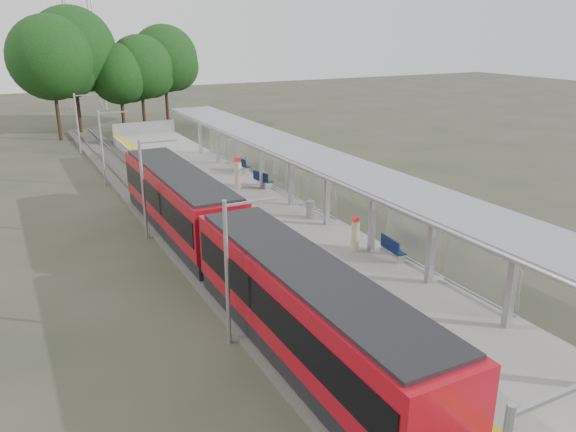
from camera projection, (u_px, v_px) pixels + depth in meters
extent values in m
plane|color=#474438|center=(506.00, 400.00, 17.20)|extent=(200.00, 200.00, 0.00)
cube|color=#59544C|center=(174.00, 225.00, 32.02)|extent=(3.00, 70.00, 0.24)
cube|color=gray|center=(246.00, 208.00, 33.86)|extent=(6.00, 50.00, 1.00)
cube|color=gold|center=(206.00, 206.00, 32.59)|extent=(0.60, 50.00, 0.02)
cube|color=#9EA0A5|center=(144.00, 128.00, 54.50)|extent=(6.00, 0.10, 1.20)
cube|color=black|center=(306.00, 347.00, 18.85)|extent=(2.50, 13.50, 0.70)
cube|color=#9F0B16|center=(307.00, 304.00, 18.34)|extent=(2.65, 13.50, 2.50)
cube|color=black|center=(307.00, 303.00, 18.32)|extent=(2.72, 12.96, 1.20)
cube|color=black|center=(307.00, 268.00, 17.92)|extent=(2.40, 12.82, 0.15)
cube|color=#0E828D|center=(342.00, 300.00, 18.98)|extent=(0.04, 1.30, 2.00)
cube|color=black|center=(181.00, 224.00, 30.71)|extent=(2.50, 13.50, 0.70)
cube|color=#9F0B16|center=(179.00, 196.00, 30.20)|extent=(2.65, 13.50, 2.50)
cube|color=black|center=(179.00, 195.00, 30.18)|extent=(2.72, 12.96, 1.20)
cube|color=black|center=(177.00, 172.00, 29.78)|extent=(2.40, 12.83, 0.15)
cube|color=#0E828D|center=(203.00, 195.00, 30.84)|extent=(0.04, 1.30, 2.00)
cylinder|color=black|center=(211.00, 259.00, 26.83)|extent=(2.20, 0.70, 0.70)
cube|color=black|center=(227.00, 242.00, 24.35)|extent=(2.30, 0.80, 2.40)
cube|color=#9EA0A5|center=(512.00, 281.00, 18.88)|extent=(0.25, 0.25, 3.50)
cube|color=#9EA0A5|center=(432.00, 242.00, 22.24)|extent=(0.25, 0.25, 3.50)
cube|color=#9EA0A5|center=(373.00, 214.00, 25.61)|extent=(0.25, 0.25, 3.50)
cube|color=#9EA0A5|center=(327.00, 193.00, 28.97)|extent=(0.25, 0.25, 3.50)
cube|color=#9EA0A5|center=(291.00, 175.00, 32.34)|extent=(0.25, 0.25, 3.50)
cube|color=#9EA0A5|center=(262.00, 161.00, 35.70)|extent=(0.25, 0.25, 3.50)
cube|color=#9EA0A5|center=(238.00, 150.00, 39.07)|extent=(0.25, 0.25, 3.50)
cube|color=#9EA0A5|center=(217.00, 140.00, 42.43)|extent=(0.25, 0.25, 3.50)
cube|color=#9EA0A5|center=(200.00, 132.00, 45.80)|extent=(0.25, 0.25, 3.50)
cube|color=gray|center=(302.00, 151.00, 29.90)|extent=(3.20, 38.00, 0.16)
cylinder|color=#9EA0A5|center=(276.00, 156.00, 29.24)|extent=(0.24, 38.00, 0.24)
cube|color=silver|center=(481.00, 270.00, 21.04)|extent=(0.05, 3.70, 2.20)
cube|color=silver|center=(412.00, 237.00, 24.40)|extent=(0.05, 3.70, 2.20)
cube|color=silver|center=(319.00, 192.00, 31.13)|extent=(0.05, 3.70, 2.20)
cube|color=silver|center=(286.00, 176.00, 34.50)|extent=(0.05, 3.70, 2.20)
cube|color=silver|center=(236.00, 151.00, 41.23)|extent=(0.05, 3.70, 2.20)
cube|color=silver|center=(217.00, 142.00, 44.59)|extent=(0.05, 3.70, 2.20)
cylinder|color=#382316|center=(58.00, 113.00, 56.09)|extent=(0.36, 0.36, 5.39)
sphere|color=#1E4B15|center=(51.00, 58.00, 54.37)|extent=(8.19, 8.19, 8.19)
cylinder|color=#382316|center=(78.00, 107.00, 59.12)|extent=(0.36, 0.36, 5.79)
sphere|color=#1E4B15|center=(72.00, 50.00, 57.27)|extent=(8.80, 8.80, 8.80)
cylinder|color=#382316|center=(123.00, 114.00, 60.31)|extent=(0.36, 0.36, 4.14)
sphere|color=#1E4B15|center=(119.00, 74.00, 58.99)|extent=(6.29, 6.29, 6.29)
cylinder|color=#382316|center=(144.00, 110.00, 61.88)|extent=(0.36, 0.36, 4.53)
sphere|color=#1E4B15|center=(140.00, 67.00, 60.44)|extent=(6.88, 6.88, 6.88)
cylinder|color=#382316|center=(167.00, 103.00, 65.53)|extent=(0.36, 0.36, 4.99)
sphere|color=#1E4B15|center=(164.00, 59.00, 63.94)|extent=(7.59, 7.59, 7.59)
cube|color=#9EA0A5|center=(555.00, 397.00, 9.02)|extent=(2.00, 0.08, 0.08)
cylinder|color=#9EA0A5|center=(227.00, 274.00, 19.47)|extent=(0.16, 0.16, 5.40)
cube|color=#9EA0A5|center=(252.00, 202.00, 19.11)|extent=(2.00, 0.08, 0.08)
cylinder|color=#9EA0A5|center=(143.00, 190.00, 29.57)|extent=(0.16, 0.16, 5.40)
cube|color=#9EA0A5|center=(158.00, 142.00, 29.21)|extent=(2.00, 0.08, 0.08)
cylinder|color=#9EA0A5|center=(102.00, 149.00, 39.66)|extent=(0.16, 0.16, 5.40)
cube|color=#9EA0A5|center=(113.00, 112.00, 39.30)|extent=(2.00, 0.08, 0.08)
cylinder|color=#9EA0A5|center=(77.00, 124.00, 49.76)|extent=(0.16, 0.16, 5.40)
cube|color=#9EA0A5|center=(86.00, 95.00, 49.40)|extent=(2.00, 0.08, 0.08)
cube|color=#0D1B45|center=(393.00, 249.00, 25.03)|extent=(0.59, 1.52, 0.06)
cube|color=#0D1B45|center=(390.00, 244.00, 24.85)|extent=(0.21, 1.48, 0.54)
cube|color=#9EA0A5|center=(401.00, 259.00, 24.61)|extent=(0.40, 0.10, 0.43)
cube|color=#9EA0A5|center=(385.00, 250.00, 25.60)|extent=(0.40, 0.10, 0.43)
cube|color=#0D1B45|center=(264.00, 180.00, 36.31)|extent=(0.80, 1.57, 0.06)
cube|color=#0D1B45|center=(261.00, 176.00, 36.13)|extent=(0.42, 1.48, 0.55)
cube|color=#9EA0A5|center=(268.00, 186.00, 35.88)|extent=(0.40, 0.15, 0.44)
cube|color=#9EA0A5|center=(260.00, 182.00, 36.89)|extent=(0.40, 0.15, 0.44)
cube|color=#0D1B45|center=(244.00, 165.00, 40.37)|extent=(0.54, 1.44, 0.06)
cube|color=#0D1B45|center=(241.00, 162.00, 40.19)|extent=(0.17, 1.41, 0.52)
cube|color=#9EA0A5|center=(247.00, 170.00, 39.96)|extent=(0.38, 0.09, 0.41)
cube|color=#9EA0A5|center=(241.00, 167.00, 40.91)|extent=(0.38, 0.09, 0.41)
cylinder|color=#C8B991|center=(355.00, 237.00, 25.78)|extent=(0.38, 0.38, 1.42)
cube|color=red|center=(356.00, 219.00, 25.51)|extent=(0.33, 0.08, 0.24)
cylinder|color=#C8B991|center=(238.00, 175.00, 36.03)|extent=(0.45, 0.45, 1.68)
cube|color=red|center=(238.00, 160.00, 35.70)|extent=(0.40, 0.14, 0.28)
cylinder|color=#9EA0A5|center=(310.00, 209.00, 30.44)|extent=(0.54, 0.54, 0.95)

